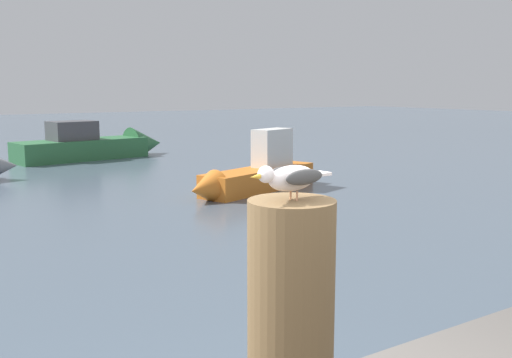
# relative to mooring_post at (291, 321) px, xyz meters

# --- Properties ---
(mooring_post) EXTENTS (0.35, 0.35, 0.98)m
(mooring_post) POSITION_rel_mooring_post_xyz_m (0.00, 0.00, 0.00)
(mooring_post) COLOR brown
(mooring_post) RESTS_ON harbor_quay
(seagull) EXTENTS (0.39, 0.17, 0.14)m
(seagull) POSITION_rel_mooring_post_xyz_m (-0.01, -0.00, 0.58)
(seagull) COLOR tan
(seagull) RESTS_ON mooring_post
(boat_orange) EXTENTS (4.39, 2.19, 1.65)m
(boat_orange) POSITION_rel_mooring_post_xyz_m (6.83, 10.68, -1.26)
(boat_orange) COLOR orange
(boat_orange) RESTS_ON ground_plane
(boat_green) EXTENTS (5.97, 2.32, 1.70)m
(boat_green) POSITION_rel_mooring_post_xyz_m (6.06, 20.02, -1.23)
(boat_green) COLOR #2D6B3D
(boat_green) RESTS_ON ground_plane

